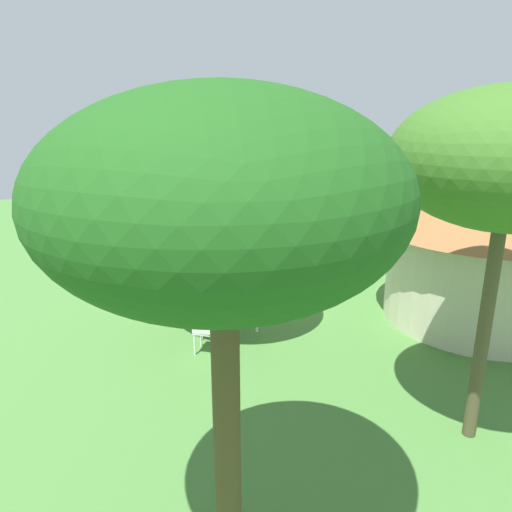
{
  "coord_description": "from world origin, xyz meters",
  "views": [
    {
      "loc": [
        6.12,
        11.11,
        4.45
      ],
      "look_at": [
        0.85,
        0.84,
        1.0
      ],
      "focal_mm": 33.31,
      "sensor_mm": 36.0,
      "label": 1
    }
  ],
  "objects_px": {
    "patio_chair_near_hut": "(205,329)",
    "zebra_by_umbrella": "(162,235)",
    "shade_umbrella": "(222,195)",
    "standing_watcher": "(280,227)",
    "patio_chair_near_lawn": "(234,286)",
    "guest_beside_umbrella": "(203,258)",
    "zebra_toward_hut": "(323,219)",
    "acacia_tree_behind_hut": "(222,202)",
    "zebra_nearest_camera": "(315,250)",
    "patio_dining_table": "(224,299)",
    "acacia_tree_far_lawn": "(510,160)",
    "thatched_hut": "(490,215)"
  },
  "relations": [
    {
      "from": "patio_chair_near_hut",
      "to": "zebra_by_umbrella",
      "type": "bearing_deg",
      "value": 122.26
    },
    {
      "from": "shade_umbrella",
      "to": "patio_chair_near_hut",
      "type": "xyz_separation_m",
      "value": [
        0.78,
        0.91,
        -2.38
      ]
    },
    {
      "from": "standing_watcher",
      "to": "patio_chair_near_lawn",
      "type": "bearing_deg",
      "value": 85.26
    },
    {
      "from": "guest_beside_umbrella",
      "to": "patio_chair_near_hut",
      "type": "bearing_deg",
      "value": -113.28
    },
    {
      "from": "standing_watcher",
      "to": "zebra_toward_hut",
      "type": "xyz_separation_m",
      "value": [
        -2.19,
        -0.85,
        -0.1
      ]
    },
    {
      "from": "shade_umbrella",
      "to": "acacia_tree_behind_hut",
      "type": "height_order",
      "value": "acacia_tree_behind_hut"
    },
    {
      "from": "guest_beside_umbrella",
      "to": "zebra_nearest_camera",
      "type": "distance_m",
      "value": 3.08
    },
    {
      "from": "patio_dining_table",
      "to": "acacia_tree_behind_hut",
      "type": "bearing_deg",
      "value": 67.02
    },
    {
      "from": "zebra_by_umbrella",
      "to": "acacia_tree_behind_hut",
      "type": "distance_m",
      "value": 10.59
    },
    {
      "from": "standing_watcher",
      "to": "acacia_tree_far_lawn",
      "type": "distance_m",
      "value": 9.36
    },
    {
      "from": "patio_chair_near_lawn",
      "to": "shade_umbrella",
      "type": "bearing_deg",
      "value": 90.0
    },
    {
      "from": "thatched_hut",
      "to": "patio_chair_near_hut",
      "type": "height_order",
      "value": "thatched_hut"
    },
    {
      "from": "thatched_hut",
      "to": "acacia_tree_far_lawn",
      "type": "distance_m",
      "value": 4.76
    },
    {
      "from": "zebra_nearest_camera",
      "to": "patio_chair_near_lawn",
      "type": "bearing_deg",
      "value": -118.64
    },
    {
      "from": "shade_umbrella",
      "to": "acacia_tree_behind_hut",
      "type": "bearing_deg",
      "value": 67.02
    },
    {
      "from": "standing_watcher",
      "to": "shade_umbrella",
      "type": "bearing_deg",
      "value": 87.81
    },
    {
      "from": "thatched_hut",
      "to": "patio_chair_near_lawn",
      "type": "distance_m",
      "value": 5.87
    },
    {
      "from": "guest_beside_umbrella",
      "to": "acacia_tree_behind_hut",
      "type": "bearing_deg",
      "value": -112.0
    },
    {
      "from": "zebra_toward_hut",
      "to": "patio_chair_near_hut",
      "type": "bearing_deg",
      "value": -89.57
    },
    {
      "from": "acacia_tree_far_lawn",
      "to": "thatched_hut",
      "type": "bearing_deg",
      "value": -142.14
    },
    {
      "from": "patio_chair_near_hut",
      "to": "acacia_tree_far_lawn",
      "type": "relative_size",
      "value": 0.19
    },
    {
      "from": "zebra_nearest_camera",
      "to": "zebra_toward_hut",
      "type": "relative_size",
      "value": 1.03
    },
    {
      "from": "thatched_hut",
      "to": "zebra_nearest_camera",
      "type": "bearing_deg",
      "value": -61.55
    },
    {
      "from": "patio_dining_table",
      "to": "guest_beside_umbrella",
      "type": "xyz_separation_m",
      "value": [
        -0.27,
        -1.9,
        0.37
      ]
    },
    {
      "from": "thatched_hut",
      "to": "zebra_toward_hut",
      "type": "xyz_separation_m",
      "value": [
        -0.5,
        -6.81,
        -1.44
      ]
    },
    {
      "from": "thatched_hut",
      "to": "guest_beside_umbrella",
      "type": "relative_size",
      "value": 2.87
    },
    {
      "from": "thatched_hut",
      "to": "guest_beside_umbrella",
      "type": "height_order",
      "value": "thatched_hut"
    },
    {
      "from": "patio_chair_near_hut",
      "to": "patio_chair_near_lawn",
      "type": "height_order",
      "value": "same"
    },
    {
      "from": "acacia_tree_far_lawn",
      "to": "acacia_tree_behind_hut",
      "type": "bearing_deg",
      "value": 5.53
    },
    {
      "from": "shade_umbrella",
      "to": "standing_watcher",
      "type": "distance_m",
      "value": 5.54
    },
    {
      "from": "zebra_nearest_camera",
      "to": "patio_chair_near_hut",
      "type": "bearing_deg",
      "value": -98.99
    },
    {
      "from": "standing_watcher",
      "to": "zebra_toward_hut",
      "type": "height_order",
      "value": "standing_watcher"
    },
    {
      "from": "zebra_nearest_camera",
      "to": "acacia_tree_behind_hut",
      "type": "bearing_deg",
      "value": -78.54
    },
    {
      "from": "patio_chair_near_lawn",
      "to": "zebra_nearest_camera",
      "type": "height_order",
      "value": "zebra_nearest_camera"
    },
    {
      "from": "acacia_tree_behind_hut",
      "to": "acacia_tree_far_lawn",
      "type": "bearing_deg",
      "value": -174.47
    },
    {
      "from": "shade_umbrella",
      "to": "guest_beside_umbrella",
      "type": "distance_m",
      "value": 2.68
    },
    {
      "from": "shade_umbrella",
      "to": "zebra_nearest_camera",
      "type": "height_order",
      "value": "shade_umbrella"
    },
    {
      "from": "zebra_by_umbrella",
      "to": "zebra_toward_hut",
      "type": "bearing_deg",
      "value": 114.2
    },
    {
      "from": "zebra_toward_hut",
      "to": "zebra_nearest_camera",
      "type": "bearing_deg",
      "value": -77.6
    },
    {
      "from": "patio_dining_table",
      "to": "acacia_tree_far_lawn",
      "type": "height_order",
      "value": "acacia_tree_far_lawn"
    },
    {
      "from": "patio_dining_table",
      "to": "zebra_toward_hut",
      "type": "xyz_separation_m",
      "value": [
        -5.78,
        -4.66,
        0.3
      ]
    },
    {
      "from": "thatched_hut",
      "to": "zebra_nearest_camera",
      "type": "relative_size",
      "value": 2.74
    },
    {
      "from": "thatched_hut",
      "to": "acacia_tree_behind_hut",
      "type": "height_order",
      "value": "acacia_tree_behind_hut"
    },
    {
      "from": "thatched_hut",
      "to": "patio_chair_near_lawn",
      "type": "height_order",
      "value": "thatched_hut"
    },
    {
      "from": "patio_dining_table",
      "to": "zebra_nearest_camera",
      "type": "bearing_deg",
      "value": -156.04
    },
    {
      "from": "thatched_hut",
      "to": "patio_chair_near_lawn",
      "type": "bearing_deg",
      "value": -34.29
    },
    {
      "from": "patio_chair_near_hut",
      "to": "patio_chair_near_lawn",
      "type": "bearing_deg",
      "value": 93.05
    },
    {
      "from": "patio_chair_near_hut",
      "to": "zebra_toward_hut",
      "type": "xyz_separation_m",
      "value": [
        -6.57,
        -5.56,
        0.44
      ]
    },
    {
      "from": "patio_chair_near_lawn",
      "to": "acacia_tree_far_lawn",
      "type": "bearing_deg",
      "value": 134.67
    },
    {
      "from": "patio_dining_table",
      "to": "acacia_tree_behind_hut",
      "type": "relative_size",
      "value": 0.31
    }
  ]
}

